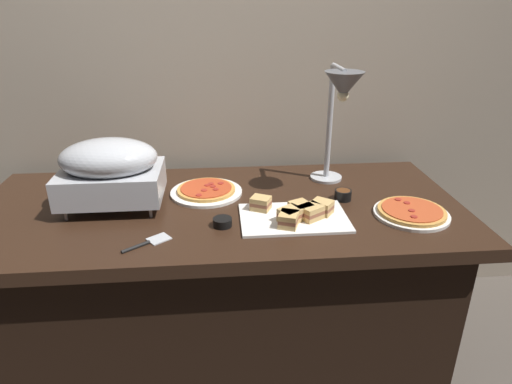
% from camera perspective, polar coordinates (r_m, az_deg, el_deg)
% --- Properties ---
extents(ground_plane, '(8.00, 8.00, 0.00)m').
position_cam_1_polar(ground_plane, '(2.18, -4.01, -20.03)').
color(ground_plane, '#4C443D').
extents(back_wall, '(4.40, 0.04, 2.40)m').
position_cam_1_polar(back_wall, '(2.10, -5.29, 15.25)').
color(back_wall, tan).
rests_on(back_wall, ground_plane).
extents(buffet_table, '(1.90, 0.84, 0.76)m').
position_cam_1_polar(buffet_table, '(1.93, -4.33, -11.75)').
color(buffet_table, black).
rests_on(buffet_table, ground_plane).
extents(chafing_dish, '(0.38, 0.27, 0.27)m').
position_cam_1_polar(chafing_dish, '(1.76, -18.26, 2.72)').
color(chafing_dish, '#B7BABF').
rests_on(chafing_dish, buffet_table).
extents(heat_lamp, '(0.15, 0.31, 0.51)m').
position_cam_1_polar(heat_lamp, '(1.78, 10.81, 11.84)').
color(heat_lamp, '#B7BABF').
rests_on(heat_lamp, buffet_table).
extents(pizza_plate_front, '(0.30, 0.30, 0.03)m').
position_cam_1_polar(pizza_plate_front, '(1.85, -6.41, 0.14)').
color(pizza_plate_front, white).
rests_on(pizza_plate_front, buffet_table).
extents(pizza_plate_center, '(0.28, 0.28, 0.03)m').
position_cam_1_polar(pizza_plate_center, '(1.75, 19.37, -2.48)').
color(pizza_plate_center, white).
rests_on(pizza_plate_center, buffet_table).
extents(sandwich_platter, '(0.39, 0.26, 0.06)m').
position_cam_1_polar(sandwich_platter, '(1.62, 5.07, -2.83)').
color(sandwich_platter, white).
rests_on(sandwich_platter, buffet_table).
extents(sauce_cup_near, '(0.07, 0.07, 0.03)m').
position_cam_1_polar(sauce_cup_near, '(1.58, -4.34, -3.84)').
color(sauce_cup_near, black).
rests_on(sauce_cup_near, buffet_table).
extents(sauce_cup_far, '(0.07, 0.07, 0.04)m').
position_cam_1_polar(sauce_cup_far, '(1.81, 11.12, -0.32)').
color(sauce_cup_far, black).
rests_on(sauce_cup_far, buffet_table).
extents(serving_spatula, '(0.16, 0.13, 0.01)m').
position_cam_1_polar(serving_spatula, '(1.52, -13.72, -6.36)').
color(serving_spatula, '#B7BABF').
rests_on(serving_spatula, buffet_table).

